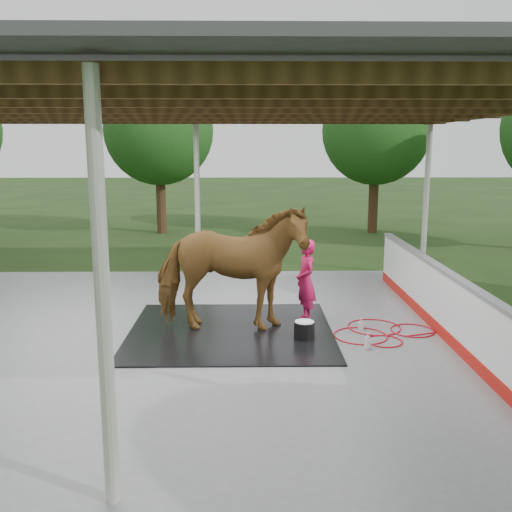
{
  "coord_description": "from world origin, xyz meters",
  "views": [
    {
      "loc": [
        1.24,
        -9.44,
        3.26
      ],
      "look_at": [
        1.39,
        0.63,
        1.3
      ],
      "focal_mm": 40.0,
      "sensor_mm": 36.0,
      "label": 1
    }
  ],
  "objects_px": {
    "horse": "(230,268)",
    "wash_bucket": "(304,330)",
    "handler": "(306,281)",
    "dasher_board": "(442,303)"
  },
  "relations": [
    {
      "from": "horse",
      "to": "handler",
      "type": "bearing_deg",
      "value": -65.9
    },
    {
      "from": "wash_bucket",
      "to": "handler",
      "type": "bearing_deg",
      "value": 83.37
    },
    {
      "from": "dasher_board",
      "to": "wash_bucket",
      "type": "distance_m",
      "value": 2.46
    },
    {
      "from": "horse",
      "to": "handler",
      "type": "height_order",
      "value": "horse"
    },
    {
      "from": "horse",
      "to": "handler",
      "type": "relative_size",
      "value": 1.72
    },
    {
      "from": "handler",
      "to": "dasher_board",
      "type": "bearing_deg",
      "value": 59.98
    },
    {
      "from": "wash_bucket",
      "to": "horse",
      "type": "bearing_deg",
      "value": 160.42
    },
    {
      "from": "horse",
      "to": "wash_bucket",
      "type": "distance_m",
      "value": 1.64
    },
    {
      "from": "dasher_board",
      "to": "horse",
      "type": "distance_m",
      "value": 3.7
    },
    {
      "from": "horse",
      "to": "wash_bucket",
      "type": "bearing_deg",
      "value": -108.25
    }
  ]
}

